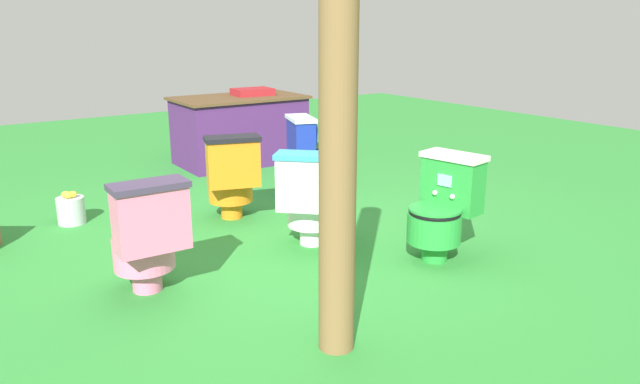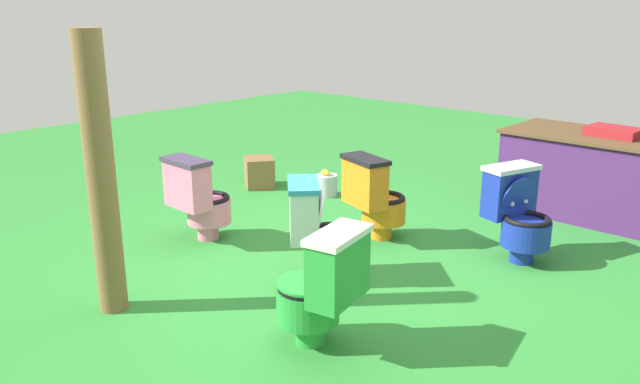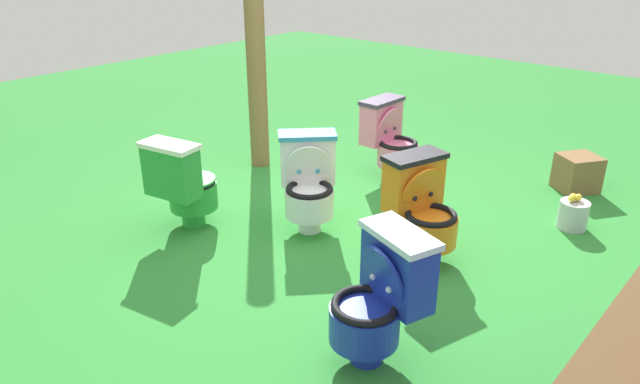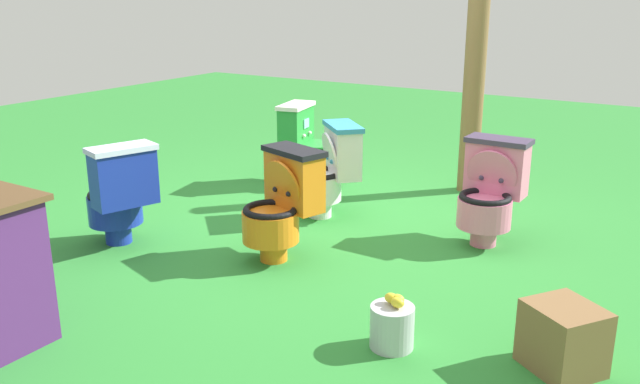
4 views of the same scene
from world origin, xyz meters
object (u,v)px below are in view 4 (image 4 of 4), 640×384
(toilet_orange, at_px, (282,204))
(wooden_post, at_px, (474,89))
(toilet_pink, at_px, (490,191))
(small_crate, at_px, (563,338))
(lemon_bucket, at_px, (392,325))
(toilet_white, at_px, (329,170))
(toilet_green, at_px, (307,144))
(toilet_blue, at_px, (119,194))

(toilet_orange, height_order, wooden_post, wooden_post)
(toilet_pink, relative_size, small_crate, 2.25)
(lemon_bucket, bearing_deg, toilet_white, -50.07)
(toilet_orange, xyz_separation_m, toilet_green, (0.82, -1.57, -0.00))
(wooden_post, relative_size, lemon_bucket, 6.45)
(toilet_white, height_order, toilet_pink, same)
(toilet_white, relative_size, toilet_green, 1.00)
(toilet_orange, relative_size, lemon_bucket, 2.63)
(toilet_white, bearing_deg, toilet_orange, 145.38)
(toilet_pink, bearing_deg, toilet_blue, 34.79)
(toilet_green, height_order, wooden_post, wooden_post)
(toilet_pink, distance_m, small_crate, 1.67)
(toilet_blue, bearing_deg, toilet_green, 11.73)
(toilet_blue, height_order, lemon_bucket, toilet_blue)
(wooden_post, bearing_deg, toilet_blue, 58.39)
(toilet_white, relative_size, lemon_bucket, 2.63)
(wooden_post, relative_size, small_crate, 5.51)
(toilet_pink, relative_size, lemon_bucket, 2.63)
(toilet_orange, height_order, toilet_green, same)
(toilet_green, distance_m, wooden_post, 1.52)
(toilet_orange, distance_m, wooden_post, 2.25)
(wooden_post, height_order, small_crate, wooden_post)
(toilet_green, bearing_deg, toilet_blue, -18.16)
(toilet_orange, height_order, small_crate, toilet_orange)
(toilet_orange, distance_m, toilet_green, 1.77)
(toilet_pink, relative_size, toilet_green, 1.00)
(wooden_post, bearing_deg, toilet_orange, 76.85)
(toilet_blue, relative_size, small_crate, 2.25)
(toilet_pink, bearing_deg, toilet_white, 6.33)
(wooden_post, bearing_deg, toilet_pink, 116.14)
(small_crate, bearing_deg, toilet_white, -32.59)
(toilet_blue, bearing_deg, wooden_post, -12.72)
(toilet_pink, distance_m, lemon_bucket, 1.69)
(toilet_orange, xyz_separation_m, wooden_post, (-0.50, -2.14, 0.52))
(toilet_orange, xyz_separation_m, small_crate, (-1.89, 0.43, -0.21))
(toilet_pink, bearing_deg, small_crate, 121.56)
(toilet_orange, xyz_separation_m, lemon_bucket, (-1.13, 0.67, -0.26))
(toilet_white, bearing_deg, small_crate, -168.40)
(toilet_pink, xyz_separation_m, wooden_post, (0.56, -1.14, 0.52))
(toilet_white, distance_m, toilet_green, 0.94)
(toilet_green, xyz_separation_m, small_crate, (-2.71, 2.01, -0.21))
(toilet_blue, distance_m, lemon_bucket, 2.23)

